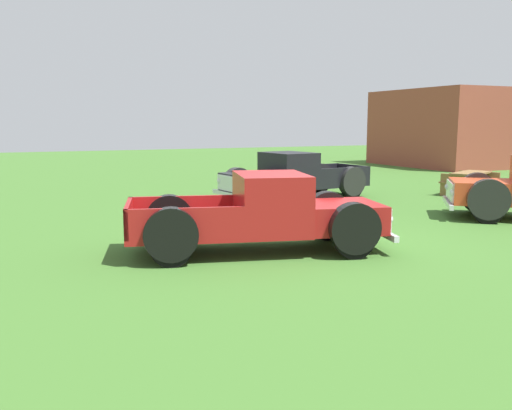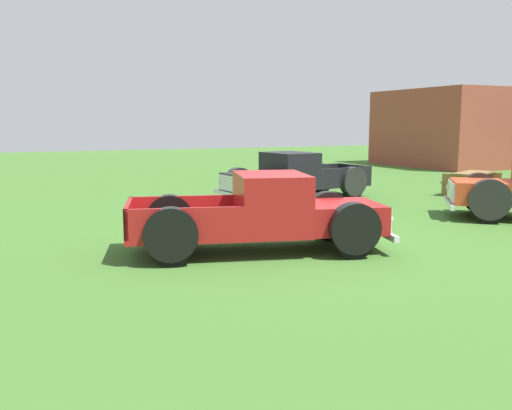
# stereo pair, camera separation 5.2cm
# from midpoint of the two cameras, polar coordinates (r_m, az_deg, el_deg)

# --- Properties ---
(ground_plane) EXTENTS (80.00, 80.00, 0.00)m
(ground_plane) POSITION_cam_midpoint_polar(r_m,az_deg,el_deg) (11.00, 3.95, -4.15)
(ground_plane) COLOR #3D6B28
(pickup_truck_foreground) EXTENTS (2.93, 5.14, 1.49)m
(pickup_truck_foreground) POSITION_cam_midpoint_polar(r_m,az_deg,el_deg) (10.29, 2.08, -1.00)
(pickup_truck_foreground) COLOR maroon
(pickup_truck_foreground) RESTS_ON ground_plane
(pickup_truck_behind_right) EXTENTS (2.45, 5.12, 1.51)m
(pickup_truck_behind_right) POSITION_cam_midpoint_polar(r_m,az_deg,el_deg) (17.17, 3.45, 2.89)
(pickup_truck_behind_right) COLOR black
(pickup_truck_behind_right) RESTS_ON ground_plane
(picnic_table) EXTENTS (2.09, 2.25, 0.78)m
(picnic_table) POSITION_cam_midpoint_polar(r_m,az_deg,el_deg) (19.78, 21.81, 2.39)
(picnic_table) COLOR olive
(picnic_table) RESTS_ON ground_plane
(brick_pavilion) EXTENTS (7.38, 5.91, 4.25)m
(brick_pavilion) POSITION_cam_midpoint_polar(r_m,az_deg,el_deg) (33.14, 19.80, 7.59)
(brick_pavilion) COLOR brown
(brick_pavilion) RESTS_ON ground_plane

